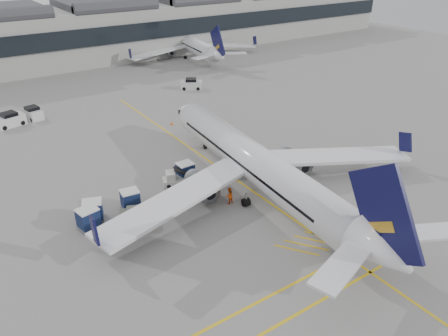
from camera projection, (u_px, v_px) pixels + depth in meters
ground at (186, 237)px, 39.53m from camera, size 220.00×220.00×0.00m
terminal at (11, 38)px, 89.52m from camera, size 200.00×20.45×12.40m
apron_markings at (218, 167)px, 51.84m from camera, size 0.25×60.00×0.01m
airliner_main at (258, 165)px, 45.35m from camera, size 36.67×40.22×10.69m
airliner_far at (191, 45)px, 100.54m from camera, size 31.18×34.26×9.13m
belt_loader at (180, 179)px, 48.00m from camera, size 4.97×2.97×1.97m
baggage_cart_a at (185, 171)px, 48.71m from camera, size 1.95×1.62×2.00m
baggage_cart_b at (130, 199)px, 43.41m from camera, size 2.02×1.72×1.96m
baggage_cart_c at (93, 210)px, 41.51m from camera, size 2.37×2.17×2.04m
baggage_cart_d at (88, 218)px, 40.31m from camera, size 2.22×1.95×2.05m
ramp_agent_a at (213, 188)px, 45.34m from camera, size 0.82×0.87×2.00m
ramp_agent_b at (229, 196)px, 44.25m from camera, size 0.94×0.77×1.80m
pushback_tug at (135, 216)px, 41.28m from camera, size 3.19×2.60×1.55m
safety_cone_nose at (172, 123)px, 63.65m from camera, size 0.40×0.40×0.55m
safety_cone_engine at (267, 154)px, 54.43m from camera, size 0.37×0.37×0.52m
service_van_left at (10, 120)px, 62.91m from camera, size 4.37×2.95×2.05m
service_van_mid at (33, 113)px, 65.66m from camera, size 2.50×3.92×1.87m
service_van_right at (191, 84)px, 78.79m from camera, size 4.19×3.64×1.94m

